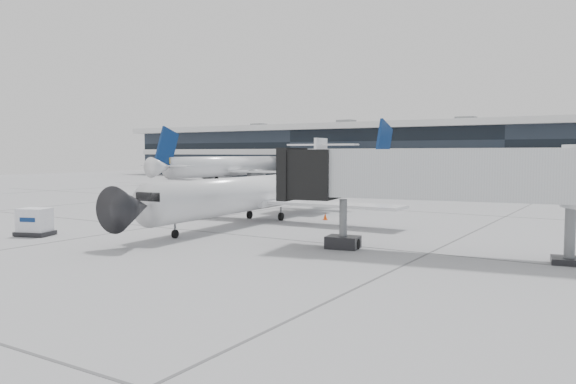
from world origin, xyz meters
The scene contains 9 objects.
ground centered at (0.00, 0.00, 0.00)m, with size 220.00×220.00×0.00m, color gray.
terminal centered at (0.00, 82.00, 5.00)m, with size 170.00×22.00×10.00m, color black.
bg_jet_left centered at (-45.00, 55.00, 0.00)m, with size 32.00×40.00×9.60m, color white, non-canonical shape.
bg_jet_center centered at (-8.00, 55.00, 0.00)m, with size 32.00×40.00×9.60m, color white, non-canonical shape.
regional_jet centered at (-5.67, 6.75, 2.28)m, with size 23.11×28.88×6.67m.
jet_bridge centered at (11.77, 0.02, 4.11)m, with size 17.57×5.98×5.64m.
cargo_uld centered at (-13.26, -7.12, 0.86)m, with size 2.50×2.16×1.72m.
traffic_cone centered at (-1.58, 10.12, 0.25)m, with size 0.47×0.47×0.52m.
far_tug centered at (-23.86, 23.52, 0.56)m, with size 1.79×2.24×1.24m.
Camera 1 is at (19.13, -28.63, 5.27)m, focal length 35.00 mm.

